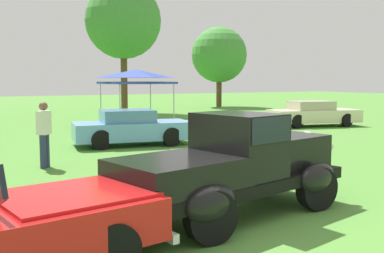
# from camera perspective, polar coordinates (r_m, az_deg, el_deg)

# --- Properties ---
(ground_plane) EXTENTS (120.00, 120.00, 0.00)m
(ground_plane) POSITION_cam_1_polar(r_m,az_deg,el_deg) (7.51, 6.51, -11.69)
(ground_plane) COLOR #4C8433
(feature_pickup_truck) EXTENTS (4.47, 2.49, 1.70)m
(feature_pickup_truck) POSITION_cam_1_polar(r_m,az_deg,el_deg) (7.71, 5.29, -4.60)
(feature_pickup_truck) COLOR black
(feature_pickup_truck) RESTS_ON ground_plane
(show_car_skyblue) EXTENTS (4.17, 2.34, 1.22)m
(show_car_skyblue) POSITION_cam_1_polar(r_m,az_deg,el_deg) (16.07, -7.48, -0.16)
(show_car_skyblue) COLOR #669EDB
(show_car_skyblue) RESTS_ON ground_plane
(show_car_cream) EXTENTS (4.59, 2.66, 1.22)m
(show_car_cream) POSITION_cam_1_polar(r_m,az_deg,el_deg) (23.17, 14.69, 1.51)
(show_car_cream) COLOR beige
(show_car_cream) RESTS_ON ground_plane
(spectator_near_truck) EXTENTS (0.43, 0.46, 1.69)m
(spectator_near_truck) POSITION_cam_1_polar(r_m,az_deg,el_deg) (12.41, -17.70, -0.68)
(spectator_near_truck) COLOR #283351
(spectator_near_truck) RESTS_ON ground_plane
(canopy_tent_center_field) EXTENTS (2.89, 2.89, 2.71)m
(canopy_tent_center_field) POSITION_cam_1_polar(r_m,az_deg,el_deg) (21.82, -6.87, 6.20)
(canopy_tent_center_field) COLOR #B7B7BC
(canopy_tent_center_field) RESTS_ON ground_plane
(treeline_center) EXTENTS (5.01, 5.01, 8.62)m
(treeline_center) POSITION_cam_1_polar(r_m,az_deg,el_deg) (31.78, -8.44, 12.67)
(treeline_center) COLOR brown
(treeline_center) RESTS_ON ground_plane
(treeline_mid_right) EXTENTS (4.54, 4.54, 6.54)m
(treeline_mid_right) POSITION_cam_1_polar(r_m,az_deg,el_deg) (38.56, 3.36, 8.76)
(treeline_mid_right) COLOR brown
(treeline_mid_right) RESTS_ON ground_plane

